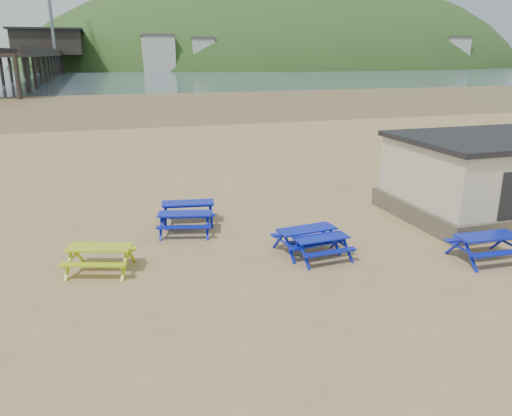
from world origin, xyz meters
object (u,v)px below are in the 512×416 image
object	(u,v)px
amenity_block	(493,176)
picnic_table_blue_a	(185,223)
picnic_table_blue_b	(188,212)
picnic_table_yellow	(100,259)

from	to	relation	value
amenity_block	picnic_table_blue_a	bearing A→B (deg)	173.38
picnic_table_blue_b	picnic_table_yellow	world-z (taller)	picnic_table_blue_b
picnic_table_blue_a	picnic_table_blue_b	size ratio (longest dim) A/B	1.00
picnic_table_yellow	picnic_table_blue_b	bearing A→B (deg)	66.30
picnic_table_yellow	picnic_table_blue_a	bearing A→B (deg)	58.08
picnic_table_blue_a	amenity_block	world-z (taller)	amenity_block
picnic_table_blue_b	amenity_block	distance (m)	11.97
picnic_table_blue_a	picnic_table_yellow	bearing A→B (deg)	-125.68
picnic_table_blue_b	picnic_table_yellow	bearing A→B (deg)	-122.68
picnic_table_yellow	amenity_block	distance (m)	14.97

